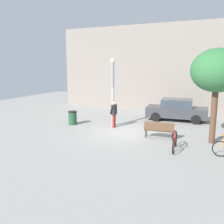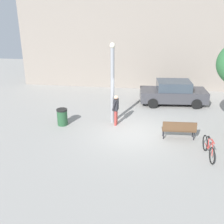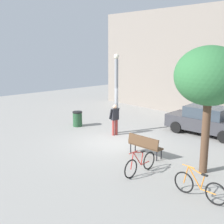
{
  "view_description": "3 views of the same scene",
  "coord_description": "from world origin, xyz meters",
  "px_view_note": "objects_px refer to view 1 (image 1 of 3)",
  "views": [
    {
      "loc": [
        5.08,
        -12.99,
        3.87
      ],
      "look_at": [
        -0.62,
        -0.33,
        1.25
      ],
      "focal_mm": 39.23,
      "sensor_mm": 36.0,
      "label": 1
    },
    {
      "loc": [
        0.53,
        -12.44,
        6.13
      ],
      "look_at": [
        -1.09,
        -0.3,
        1.22
      ],
      "focal_mm": 43.56,
      "sensor_mm": 36.0,
      "label": 2
    },
    {
      "loc": [
        10.18,
        -9.63,
        4.63
      ],
      "look_at": [
        -0.78,
        0.46,
        1.38
      ],
      "focal_mm": 47.44,
      "sensor_mm": 36.0,
      "label": 3
    }
  ],
  "objects_px": {
    "lamppost": "(113,91)",
    "plaza_tree": "(217,71)",
    "bicycle_red": "(175,142)",
    "parked_car_charcoal": "(177,110)",
    "park_bench": "(159,129)",
    "trash_bin": "(73,118)",
    "person_by_lamppost": "(114,113)"
  },
  "relations": [
    {
      "from": "park_bench",
      "to": "bicycle_red",
      "type": "height_order",
      "value": "bicycle_red"
    },
    {
      "from": "park_bench",
      "to": "trash_bin",
      "type": "xyz_separation_m",
      "value": [
        -6.06,
        0.85,
        -0.09
      ]
    },
    {
      "from": "park_bench",
      "to": "bicycle_red",
      "type": "xyz_separation_m",
      "value": [
        1.1,
        -1.5,
        -0.16
      ]
    },
    {
      "from": "park_bench",
      "to": "trash_bin",
      "type": "relative_size",
      "value": 1.79
    },
    {
      "from": "lamppost",
      "to": "person_by_lamppost",
      "type": "bearing_deg",
      "value": -54.82
    },
    {
      "from": "lamppost",
      "to": "plaza_tree",
      "type": "xyz_separation_m",
      "value": [
        6.07,
        -1.2,
        1.32
      ]
    },
    {
      "from": "bicycle_red",
      "to": "person_by_lamppost",
      "type": "bearing_deg",
      "value": 147.49
    },
    {
      "from": "park_bench",
      "to": "bicycle_red",
      "type": "relative_size",
      "value": 0.9
    },
    {
      "from": "person_by_lamppost",
      "to": "bicycle_red",
      "type": "bearing_deg",
      "value": -32.51
    },
    {
      "from": "lamppost",
      "to": "parked_car_charcoal",
      "type": "height_order",
      "value": "lamppost"
    },
    {
      "from": "trash_bin",
      "to": "lamppost",
      "type": "bearing_deg",
      "value": 15.35
    },
    {
      "from": "park_bench",
      "to": "parked_car_charcoal",
      "type": "xyz_separation_m",
      "value": [
        0.07,
        4.97,
        0.23
      ]
    },
    {
      "from": "trash_bin",
      "to": "parked_car_charcoal",
      "type": "bearing_deg",
      "value": 33.92
    },
    {
      "from": "lamppost",
      "to": "person_by_lamppost",
      "type": "relative_size",
      "value": 2.59
    },
    {
      "from": "person_by_lamppost",
      "to": "park_bench",
      "type": "relative_size",
      "value": 1.03
    },
    {
      "from": "lamppost",
      "to": "bicycle_red",
      "type": "relative_size",
      "value": 2.39
    },
    {
      "from": "person_by_lamppost",
      "to": "parked_car_charcoal",
      "type": "height_order",
      "value": "person_by_lamppost"
    },
    {
      "from": "parked_car_charcoal",
      "to": "person_by_lamppost",
      "type": "bearing_deg",
      "value": -131.31
    },
    {
      "from": "person_by_lamppost",
      "to": "bicycle_red",
      "type": "relative_size",
      "value": 0.92
    },
    {
      "from": "lamppost",
      "to": "person_by_lamppost",
      "type": "distance_m",
      "value": 1.38
    },
    {
      "from": "lamppost",
      "to": "trash_bin",
      "type": "xyz_separation_m",
      "value": [
        -2.62,
        -0.72,
        -1.84
      ]
    },
    {
      "from": "parked_car_charcoal",
      "to": "trash_bin",
      "type": "distance_m",
      "value": 7.39
    },
    {
      "from": "parked_car_charcoal",
      "to": "plaza_tree",
      "type": "bearing_deg",
      "value": -60.83
    },
    {
      "from": "bicycle_red",
      "to": "parked_car_charcoal",
      "type": "distance_m",
      "value": 6.56
    },
    {
      "from": "lamppost",
      "to": "park_bench",
      "type": "distance_m",
      "value": 4.16
    },
    {
      "from": "person_by_lamppost",
      "to": "bicycle_red",
      "type": "height_order",
      "value": "person_by_lamppost"
    },
    {
      "from": "park_bench",
      "to": "parked_car_charcoal",
      "type": "height_order",
      "value": "parked_car_charcoal"
    },
    {
      "from": "trash_bin",
      "to": "plaza_tree",
      "type": "bearing_deg",
      "value": -3.18
    },
    {
      "from": "bicycle_red",
      "to": "lamppost",
      "type": "bearing_deg",
      "value": 145.92
    },
    {
      "from": "plaza_tree",
      "to": "trash_bin",
      "type": "xyz_separation_m",
      "value": [
        -8.69,
        0.48,
        -3.16
      ]
    },
    {
      "from": "person_by_lamppost",
      "to": "trash_bin",
      "type": "bearing_deg",
      "value": -172.11
    },
    {
      "from": "parked_car_charcoal",
      "to": "bicycle_red",
      "type": "bearing_deg",
      "value": -80.89
    }
  ]
}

